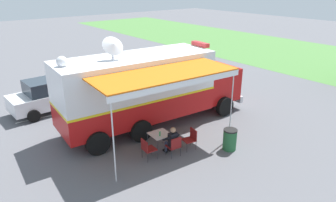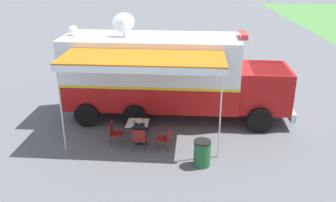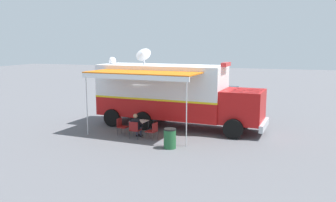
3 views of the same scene
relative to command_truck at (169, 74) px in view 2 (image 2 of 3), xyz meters
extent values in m
plane|color=#5B5B60|center=(-0.09, -0.74, -1.94)|extent=(100.00, 100.00, 0.00)
cube|color=silver|center=(-4.06, -2.89, -1.94)|extent=(0.45, 4.80, 0.01)
cube|color=#B71414|center=(-0.09, -0.74, -0.79)|extent=(2.99, 7.36, 1.10)
cube|color=white|center=(-0.09, -0.74, 0.61)|extent=(2.99, 7.36, 1.70)
cube|color=yellow|center=(-0.09, -0.74, -0.24)|extent=(3.02, 7.38, 0.10)
cube|color=#B71414|center=(0.24, 3.90, -0.49)|extent=(2.44, 2.25, 1.70)
cube|color=#28333D|center=(0.25, 4.09, 0.01)|extent=(2.25, 1.62, 0.70)
cube|color=silver|center=(0.32, 5.02, -1.39)|extent=(2.38, 0.36, 0.36)
cylinder|color=black|center=(-1.02, 3.78, -1.44)|extent=(0.37, 1.02, 1.00)
cylinder|color=black|center=(1.47, 3.61, -1.44)|extent=(0.37, 1.02, 1.00)
cylinder|color=black|center=(-1.37, -1.20, -1.44)|extent=(0.37, 1.02, 1.00)
cylinder|color=black|center=(1.12, -1.37, -1.44)|extent=(0.37, 1.02, 1.00)
cylinder|color=black|center=(-1.51, -3.17, -1.44)|extent=(0.37, 1.02, 1.00)
cylinder|color=black|center=(0.99, -3.34, -1.44)|extent=(0.37, 1.02, 1.00)
cube|color=white|center=(-0.09, -0.74, 1.51)|extent=(2.99, 7.36, 0.10)
cube|color=red|center=(0.17, 2.95, 1.68)|extent=(1.12, 0.36, 0.20)
cylinder|color=silver|center=(-0.16, -1.82, 1.78)|extent=(0.10, 0.10, 0.45)
cone|color=silver|center=(-0.01, -1.83, 2.19)|extent=(0.78, 0.95, 0.81)
sphere|color=white|center=(-0.31, -3.94, 1.74)|extent=(0.44, 0.44, 0.44)
cube|color=orange|center=(2.26, -0.91, 1.31)|extent=(2.60, 5.90, 0.06)
cube|color=white|center=(3.32, -0.98, 1.17)|extent=(0.48, 5.75, 0.24)
cylinder|color=silver|center=(3.45, 1.75, -0.32)|extent=(0.05, 0.05, 3.25)
cylinder|color=silver|center=(3.07, -3.70, -0.32)|extent=(0.05, 0.05, 3.25)
cube|color=silver|center=(2.24, -1.16, -1.23)|extent=(0.85, 0.85, 0.03)
cylinder|color=#333338|center=(1.90, -0.76, -1.59)|extent=(0.03, 0.03, 0.70)
cylinder|color=#333338|center=(2.64, -0.81, -1.59)|extent=(0.03, 0.03, 0.70)
cylinder|color=#333338|center=(1.85, -1.50, -1.59)|extent=(0.03, 0.03, 0.70)
cylinder|color=#333338|center=(2.58, -1.55, -1.59)|extent=(0.03, 0.03, 0.70)
cylinder|color=#3F9959|center=(2.38, -1.27, -1.11)|extent=(0.07, 0.07, 0.20)
cylinder|color=white|center=(2.38, -1.27, -1.00)|extent=(0.04, 0.04, 0.02)
cube|color=maroon|center=(2.94, -1.03, -1.52)|extent=(0.51, 0.51, 0.04)
cube|color=maroon|center=(3.16, -1.05, -1.29)|extent=(0.07, 0.48, 0.44)
cylinder|color=#333338|center=(2.71, -1.24, -1.73)|extent=(0.02, 0.02, 0.42)
cylinder|color=#333338|center=(2.74, -0.80, -1.73)|extent=(0.02, 0.02, 0.42)
cylinder|color=#333338|center=(3.15, -1.27, -1.73)|extent=(0.02, 0.02, 0.42)
cylinder|color=#333338|center=(3.18, -0.83, -1.73)|extent=(0.02, 0.02, 0.42)
cube|color=maroon|center=(2.55, -1.91, -1.52)|extent=(0.51, 0.51, 0.04)
cube|color=maroon|center=(2.54, -2.13, -1.29)|extent=(0.48, 0.07, 0.44)
cylinder|color=#333338|center=(2.35, -1.67, -1.73)|extent=(0.02, 0.02, 0.42)
cylinder|color=#333338|center=(2.79, -1.70, -1.73)|extent=(0.02, 0.02, 0.42)
cylinder|color=#333338|center=(2.32, -2.11, -1.73)|extent=(0.02, 0.02, 0.42)
cylinder|color=#333338|center=(2.76, -2.14, -1.73)|extent=(0.02, 0.02, 0.42)
cube|color=maroon|center=(2.95, -0.19, -1.52)|extent=(0.56, 0.56, 0.04)
cube|color=maroon|center=(2.99, 0.02, -1.29)|extent=(0.48, 0.13, 0.44)
cylinder|color=#333338|center=(3.13, -0.45, -1.73)|extent=(0.02, 0.02, 0.42)
cylinder|color=#333338|center=(2.69, -0.37, -1.73)|extent=(0.02, 0.02, 0.42)
cylinder|color=#333338|center=(3.21, -0.01, -1.73)|extent=(0.02, 0.02, 0.42)
cylinder|color=#333338|center=(2.77, 0.06, -1.73)|extent=(0.02, 0.02, 0.42)
cube|color=black|center=(2.94, -1.03, -1.22)|extent=(0.26, 0.38, 0.56)
sphere|color=#A37556|center=(2.94, -1.03, -0.80)|extent=(0.22, 0.22, 0.22)
cylinder|color=black|center=(2.81, -1.25, -1.18)|extent=(0.43, 0.12, 0.34)
cylinder|color=black|center=(2.84, -0.79, -1.18)|extent=(0.43, 0.12, 0.34)
cylinder|color=#2D334C|center=(2.75, -1.12, -1.50)|extent=(0.39, 0.16, 0.13)
cylinder|color=#2D334C|center=(2.57, -1.11, -1.73)|extent=(0.11, 0.11, 0.42)
cube|color=black|center=(2.51, -1.10, -1.91)|extent=(0.25, 0.12, 0.07)
cylinder|color=#2D334C|center=(2.77, -0.92, -1.50)|extent=(0.39, 0.16, 0.13)
cylinder|color=#2D334C|center=(2.59, -0.91, -1.73)|extent=(0.11, 0.11, 0.42)
cube|color=black|center=(2.53, -0.90, -1.91)|extent=(0.25, 0.12, 0.07)
cylinder|color=#235B33|center=(4.01, 1.13, -1.52)|extent=(0.56, 0.56, 0.85)
cylinder|color=black|center=(4.01, 1.13, -1.06)|extent=(0.57, 0.57, 0.06)
cube|color=#2D2D33|center=(-5.27, 1.89, -1.24)|extent=(4.48, 2.63, 0.76)
cube|color=#28333D|center=(-5.12, 1.86, -0.52)|extent=(2.38, 2.00, 0.68)
cylinder|color=black|center=(-6.73, 1.28, -1.62)|extent=(0.67, 0.35, 0.64)
cylinder|color=black|center=(-6.36, 3.04, -1.62)|extent=(0.67, 0.35, 0.64)
cylinder|color=black|center=(-4.18, 0.74, -1.62)|extent=(0.67, 0.35, 0.64)
cylinder|color=black|center=(-3.81, 2.50, -1.62)|extent=(0.67, 0.35, 0.64)
cube|color=silver|center=(-4.80, -3.22, -1.24)|extent=(2.00, 4.28, 0.76)
cube|color=#28333D|center=(-4.79, -3.37, -0.52)|extent=(1.70, 2.17, 0.68)
cylinder|color=black|center=(-5.76, -1.96, -1.62)|extent=(0.25, 0.65, 0.64)
cylinder|color=black|center=(-3.96, -1.88, -1.62)|extent=(0.25, 0.65, 0.64)
cylinder|color=black|center=(-5.63, -4.56, -1.62)|extent=(0.25, 0.65, 0.64)
cylinder|color=black|center=(-3.83, -4.48, -1.62)|extent=(0.25, 0.65, 0.64)
camera|label=1|loc=(11.40, -7.92, 4.64)|focal=33.18mm
camera|label=2|loc=(14.67, 0.10, 4.63)|focal=39.20mm
camera|label=3|loc=(18.67, 6.01, 2.75)|focal=37.68mm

